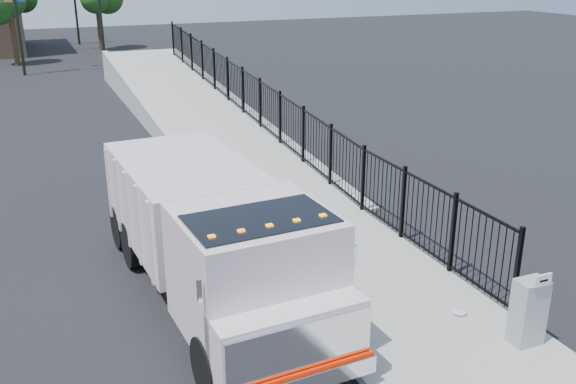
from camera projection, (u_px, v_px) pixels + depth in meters
name	position (u px, v px, depth m)	size (l,w,h in m)	color
ground	(303.00, 307.00, 12.98)	(120.00, 120.00, 0.00)	black
sidewalk	(441.00, 335.00, 11.93)	(3.55, 12.00, 0.12)	#9E998E
curb	(350.00, 357.00, 11.22)	(0.30, 12.00, 0.16)	#ADAAA3
ramp	(197.00, 122.00, 27.62)	(3.95, 24.00, 1.70)	#9E998E
iron_fence	(260.00, 119.00, 24.36)	(0.10, 28.00, 1.80)	black
truck	(214.00, 233.00, 12.64)	(3.06, 8.17, 2.75)	black
worker	(325.00, 258.00, 12.63)	(0.71, 0.47, 1.94)	#5A0C21
utility_cabinet	(528.00, 312.00, 11.38)	(0.55, 0.40, 1.25)	gray
arrow_sign	(543.00, 280.00, 10.93)	(0.35, 0.04, 0.22)	white
debris	(459.00, 312.00, 12.51)	(0.29, 0.29, 0.07)	silver
light_pole_0	(20.00, 0.00, 37.30)	(3.77, 0.22, 8.00)	black
tree_0	(9.00, 3.00, 40.87)	(2.42, 2.42, 5.21)	#382314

